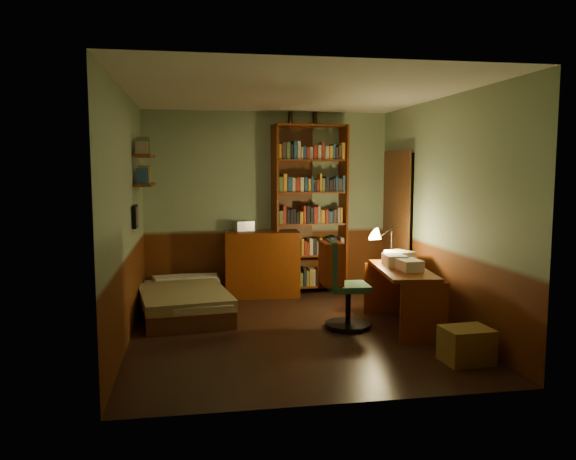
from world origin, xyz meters
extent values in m
cube|color=black|center=(0.00, 0.00, -0.01)|extent=(3.50, 4.00, 0.02)
cube|color=silver|center=(0.00, 0.00, 2.61)|extent=(3.50, 4.00, 0.02)
cube|color=gray|center=(0.00, 2.01, 1.30)|extent=(3.50, 0.02, 2.60)
cube|color=gray|center=(-1.76, 0.00, 1.30)|extent=(0.02, 4.00, 2.60)
cube|color=gray|center=(1.76, 0.00, 1.30)|extent=(0.02, 4.00, 2.60)
cube|color=gray|center=(0.00, -2.01, 1.30)|extent=(3.50, 0.02, 2.60)
cube|color=black|center=(1.72, 1.30, 1.00)|extent=(0.06, 0.90, 2.00)
cube|color=#4A2A14|center=(1.69, 1.30, 1.00)|extent=(0.02, 0.98, 2.08)
cube|color=olive|center=(-1.19, 0.97, 0.27)|extent=(1.15, 1.90, 0.54)
cube|color=#5E260B|center=(-0.11, 1.76, 0.46)|extent=(1.06, 0.57, 0.92)
cube|color=#B2B2B7|center=(-0.36, 1.89, 0.99)|extent=(0.30, 0.26, 0.14)
cube|color=#5E260B|center=(0.59, 1.85, 1.21)|extent=(1.07, 0.45, 2.41)
cylinder|color=black|center=(0.33, 1.96, 2.52)|extent=(0.06, 0.06, 0.22)
cylinder|color=black|center=(0.69, 1.96, 2.54)|extent=(0.09, 0.09, 0.25)
cube|color=#5E260B|center=(1.25, -0.10, 0.34)|extent=(0.67, 1.32, 0.68)
cube|color=silver|center=(1.40, 0.39, 0.74)|extent=(0.33, 0.37, 0.13)
cone|color=black|center=(1.35, 0.53, 0.98)|extent=(0.23, 0.23, 0.61)
cube|color=#2C5138|center=(0.64, -0.01, 0.57)|extent=(0.59, 0.52, 1.14)
cube|color=#A23816|center=(0.45, 0.09, 1.37)|extent=(0.31, 0.44, 0.47)
cube|color=#5E260B|center=(-1.64, 1.10, 1.60)|extent=(0.20, 0.90, 0.03)
cube|color=#5E260B|center=(-1.64, 1.10, 1.95)|extent=(0.20, 0.90, 0.03)
cube|color=black|center=(-1.72, 0.60, 1.25)|extent=(0.04, 0.32, 0.26)
cube|color=olive|center=(1.42, -1.30, 0.16)|extent=(0.46, 0.38, 0.33)
cube|color=olive|center=(1.39, -1.20, 0.11)|extent=(0.35, 0.31, 0.22)
camera|label=1|loc=(-1.07, -6.02, 1.81)|focal=35.00mm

